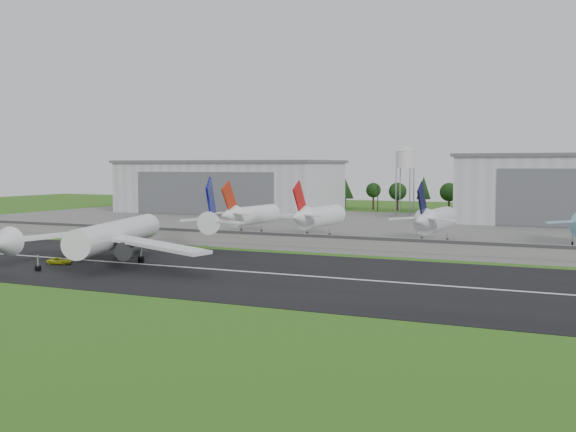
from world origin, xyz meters
The scene contains 14 objects.
ground centered at (0.00, 0.00, 0.00)m, with size 600.00×600.00×0.00m, color #3C6618.
runway centered at (0.00, 10.00, 0.05)m, with size 320.00×60.00×0.10m, color black.
runway_centerline centered at (0.00, 10.00, 0.11)m, with size 220.00×1.00×0.02m, color white.
apron centered at (0.00, 120.00, 0.05)m, with size 320.00×150.00×0.10m, color slate.
blast_fence centered at (0.00, 54.99, 1.81)m, with size 240.00×0.61×3.50m.
hangar_west centered at (-80.00, 164.92, 11.63)m, with size 97.00×44.00×23.20m.
water_tower centered at (-5.00, 185.00, 24.55)m, with size 8.40×8.40×29.40m.
utility_poles centered at (0.00, 200.00, 0.00)m, with size 230.00×3.00×12.00m, color black, non-canonical shape.
treeline centered at (0.00, 215.00, 0.00)m, with size 320.00×16.00×22.00m, color black, non-canonical shape.
main_airliner centered at (-17.56, 9.59, 4.89)m, with size 54.14×57.60×18.17m.
ground_vehicle centered at (-26.41, 2.33, 0.82)m, with size 2.38×5.16×1.43m, color #BFC917.
parked_jet_red_a centered at (-21.47, 76.56, 6.14)m, with size 7.36×31.29×16.65m.
parked_jet_red_b centered at (0.59, 76.58, 6.32)m, with size 7.36×31.29×16.84m.
parked_jet_navy centered at (34.53, 76.59, 6.40)m, with size 7.36×31.29×16.92m.
Camera 1 is at (81.97, -113.18, 20.87)m, focal length 45.00 mm.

